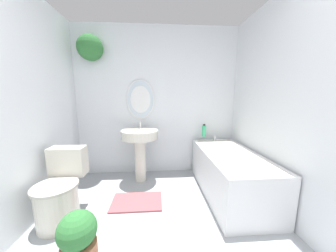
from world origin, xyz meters
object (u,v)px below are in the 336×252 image
at_px(toilet, 60,193).
at_px(potted_plant, 78,236).
at_px(bathtub, 229,172).
at_px(pedestal_sink, 140,143).
at_px(shampoo_bottle, 204,131).

xyz_separation_m(toilet, potted_plant, (0.38, -0.47, -0.10)).
bearing_deg(bathtub, pedestal_sink, 159.73).
bearing_deg(bathtub, toilet, -169.72).
height_order(toilet, pedestal_sink, pedestal_sink).
height_order(toilet, bathtub, toilet).
xyz_separation_m(toilet, pedestal_sink, (0.76, 0.81, 0.30)).
height_order(shampoo_bottle, potted_plant, shampoo_bottle).
bearing_deg(bathtub, potted_plant, -152.41).
bearing_deg(pedestal_sink, toilet, -133.14).
bearing_deg(shampoo_bottle, toilet, -151.33).
relative_size(pedestal_sink, potted_plant, 2.21).
xyz_separation_m(pedestal_sink, bathtub, (1.22, -0.45, -0.31)).
relative_size(shampoo_bottle, potted_plant, 0.50).
bearing_deg(potted_plant, bathtub, 27.59).
bearing_deg(potted_plant, pedestal_sink, 73.57).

